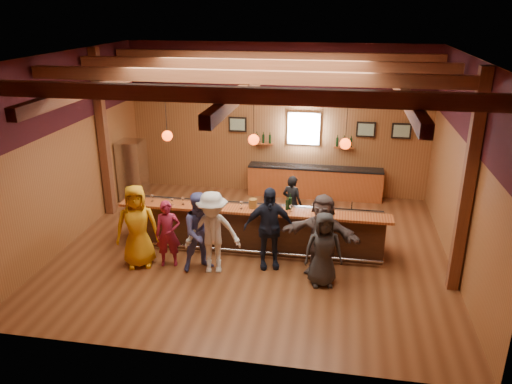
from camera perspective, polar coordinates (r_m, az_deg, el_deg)
room at (r=11.01m, az=-0.22°, el=8.66°), size 9.04×9.00×4.52m
bar_counter at (r=11.95m, az=-0.04°, el=-3.97°), size 6.30×1.07×1.11m
back_bar_cabinet at (r=15.14m, az=6.71°, el=1.15°), size 4.00×0.52×0.95m
window at (r=14.94m, az=5.48°, el=7.23°), size 0.95×0.09×0.95m
framed_pictures at (r=14.88m, az=8.83°, el=7.22°), size 5.35×0.05×0.45m
wine_shelves at (r=14.98m, az=5.40°, el=5.57°), size 3.00×0.18×0.30m
pendant_lights at (r=11.07m, az=-0.27°, el=6.04°), size 4.24×0.24×1.37m
stainless_fridge at (r=15.16m, az=-13.91°, el=2.39°), size 0.70×0.70×1.80m
customer_orange at (r=11.26m, az=-13.43°, el=-3.82°), size 1.08×0.88×1.90m
customer_redvest at (r=11.20m, az=-10.03°, el=-4.72°), size 0.63×0.49×1.52m
customer_denim at (r=10.89m, az=-6.27°, el=-4.53°), size 1.10×1.04×1.79m
customer_white at (r=10.74m, az=-4.99°, el=-4.64°), size 1.31×0.91×1.86m
customer_navy at (r=10.89m, az=1.45°, el=-4.13°), size 1.18×0.72×1.88m
customer_brown at (r=10.71m, az=7.53°, el=-4.92°), size 1.77×0.88×1.83m
customer_dark at (r=10.37m, az=7.70°, el=-6.51°), size 0.88×0.67×1.61m
bartender at (r=12.74m, az=4.13°, el=-1.31°), size 0.64×0.54×1.49m
ice_bucket at (r=11.46m, az=-0.35°, el=-1.31°), size 0.19×0.19×0.21m
bottle_a at (r=11.37m, az=3.56°, el=-1.46°), size 0.07×0.07×0.31m
bottle_b at (r=11.39m, az=3.91°, el=-1.27°), size 0.08×0.08×0.38m
glass_a at (r=12.08m, az=-11.80°, el=-0.49°), size 0.08×0.08×0.18m
glass_b at (r=11.79m, az=-9.57°, el=-0.90°), size 0.07×0.07×0.17m
glass_c at (r=11.76m, az=-8.36°, el=-0.84°), size 0.08×0.08×0.18m
glass_d at (r=11.52m, az=-5.64°, el=-1.23°), size 0.07×0.07×0.17m
glass_e at (r=11.39m, az=-1.71°, el=-1.31°), size 0.08×0.08×0.19m
glass_f at (r=11.23m, az=4.01°, el=-1.70°), size 0.08×0.08×0.18m
glass_g at (r=11.22m, az=7.24°, el=-1.77°), size 0.09×0.09×0.20m
glass_h at (r=11.16m, az=8.71°, el=-2.05°), size 0.08×0.08×0.18m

